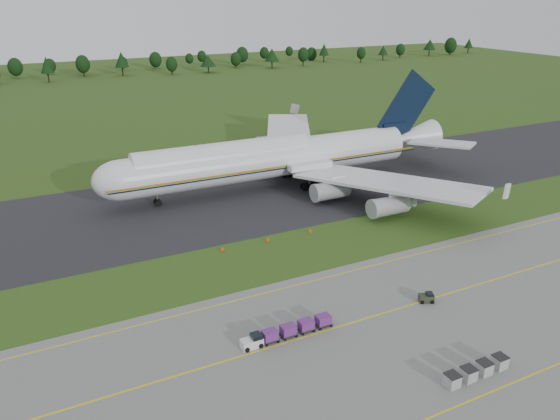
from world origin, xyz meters
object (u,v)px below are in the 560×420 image
uld_row (476,371)px  edge_markers (268,240)px  aircraft (278,157)px  baggage_train (286,331)px  utility_cart (426,298)px

uld_row → edge_markers: 43.27m
aircraft → edge_markers: bearing=-120.0°
baggage_train → aircraft: bearing=64.5°
aircraft → uld_row: size_ratio=9.50×
aircraft → baggage_train: size_ratio=6.67×
utility_cart → uld_row: bearing=-110.9°
aircraft → uld_row: 69.17m
utility_cart → edge_markers: bearing=112.0°
utility_cart → baggage_train: bearing=176.3°
utility_cart → edge_markers: utility_cart is taller
aircraft → baggage_train: bearing=-115.5°
edge_markers → utility_cart: bearing=-68.0°
utility_cart → edge_markers: size_ratio=0.13×
aircraft → utility_cart: bearing=-93.6°
uld_row → edge_markers: uld_row is taller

